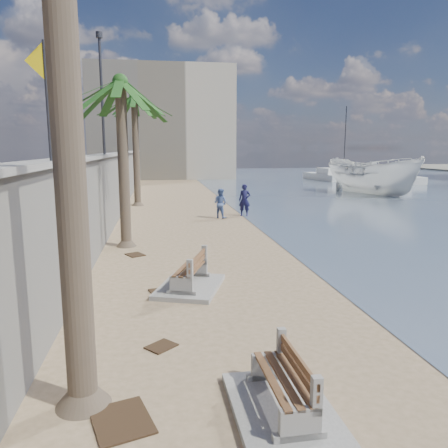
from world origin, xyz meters
TOP-DOWN VIEW (x-y plane):
  - ground_plane at (0.00, 0.00)m, footprint 140.00×140.00m
  - seawall at (-5.20, 20.00)m, footprint 0.45×70.00m
  - wall_cap at (-5.20, 20.00)m, footprint 0.80×70.00m
  - end_building at (-2.00, 52.00)m, footprint 18.00×12.00m
  - bench_near at (-1.08, -2.47)m, footprint 1.48×2.15m
  - bench_far at (-1.99, 3.52)m, footprint 2.24×2.70m
  - palm_mid at (-4.10, 9.27)m, footprint 5.00×5.00m
  - palm_back at (-4.18, 22.03)m, footprint 5.00×5.00m
  - pedestrian_sign at (-5.00, 1.50)m, footprint 0.78×0.07m
  - streetlight at (-5.10, 12.00)m, footprint 0.28×0.28m
  - person_a at (2.13, 16.38)m, footprint 0.89×0.75m
  - person_b at (0.63, 15.81)m, footprint 1.12×1.09m
  - boat_cruiser at (15.27, 26.63)m, footprint 4.72×4.78m
  - yacht_near at (24.12, 40.74)m, footprint 3.54×12.17m
  - yacht_far at (17.58, 43.35)m, footprint 3.04×7.58m
  - sailboat_west at (21.89, 47.48)m, footprint 7.44×2.62m
  - debris_a at (-3.41, -2.33)m, footprint 1.05×1.17m
  - debris_b at (-2.82, -0.01)m, footprint 0.70×0.69m
  - debris_c at (-3.69, 7.72)m, footprint 0.81×0.86m
  - debris_d at (-2.91, 3.40)m, footprint 0.49×0.56m

SIDE VIEW (x-z plane):
  - ground_plane at x=0.00m, z-range 0.00..0.00m
  - debris_a at x=-3.41m, z-range 0.00..0.03m
  - debris_b at x=-2.82m, z-range 0.00..0.03m
  - debris_c at x=-3.69m, z-range 0.00..0.03m
  - debris_d at x=-2.91m, z-range 0.00..0.03m
  - sailboat_west at x=21.89m, z-range -4.39..5.02m
  - yacht_near at x=24.12m, z-range -0.40..1.10m
  - yacht_far at x=17.58m, z-range -0.40..1.10m
  - bench_near at x=-1.08m, z-range -0.06..0.83m
  - bench_far at x=-1.99m, z-range -0.06..0.91m
  - person_b at x=0.63m, z-range 0.00..1.84m
  - person_a at x=2.13m, z-range 0.00..2.11m
  - boat_cruiser at x=15.27m, z-range -0.40..3.83m
  - seawall at x=-5.20m, z-range 0.00..3.50m
  - wall_cap at x=-5.20m, z-range 3.49..3.61m
  - pedestrian_sign at x=-5.00m, z-range 3.95..6.35m
  - palm_mid at x=-4.10m, z-range 2.64..9.88m
  - streetlight at x=-5.10m, z-range 4.08..9.21m
  - end_building at x=-2.00m, z-range 0.00..14.00m
  - palm_back at x=-4.18m, z-range 3.05..11.18m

